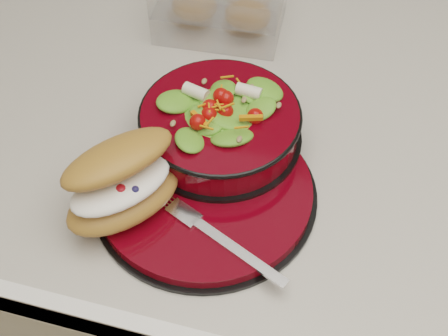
% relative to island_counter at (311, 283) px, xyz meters
% --- Properties ---
extents(island_counter, '(1.24, 0.74, 0.90)m').
position_rel_island_counter_xyz_m(island_counter, '(0.00, 0.00, 0.00)').
color(island_counter, silver).
rests_on(island_counter, ground).
extents(dinner_plate, '(0.29, 0.29, 0.02)m').
position_rel_island_counter_xyz_m(dinner_plate, '(-0.16, -0.17, 0.46)').
color(dinner_plate, black).
rests_on(dinner_plate, island_counter).
extents(salad_bowl, '(0.22, 0.22, 0.09)m').
position_rel_island_counter_xyz_m(salad_bowl, '(-0.16, -0.08, 0.50)').
color(salad_bowl, black).
rests_on(salad_bowl, dinner_plate).
extents(croissant, '(0.16, 0.18, 0.09)m').
position_rel_island_counter_xyz_m(croissant, '(-0.24, -0.22, 0.51)').
color(croissant, '#AF6A35').
rests_on(croissant, dinner_plate).
extents(fork, '(0.17, 0.09, 0.00)m').
position_rel_island_counter_xyz_m(fork, '(-0.12, -0.24, 0.47)').
color(fork, silver).
rests_on(fork, dinner_plate).
extents(pastry_box, '(0.21, 0.16, 0.09)m').
position_rel_island_counter_xyz_m(pastry_box, '(-0.23, 0.18, 0.49)').
color(pastry_box, white).
rests_on(pastry_box, island_counter).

